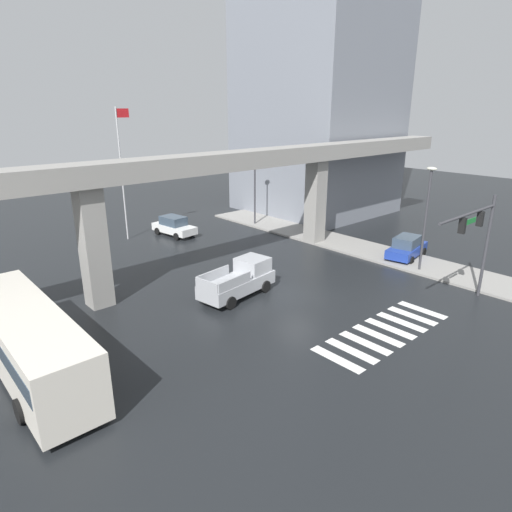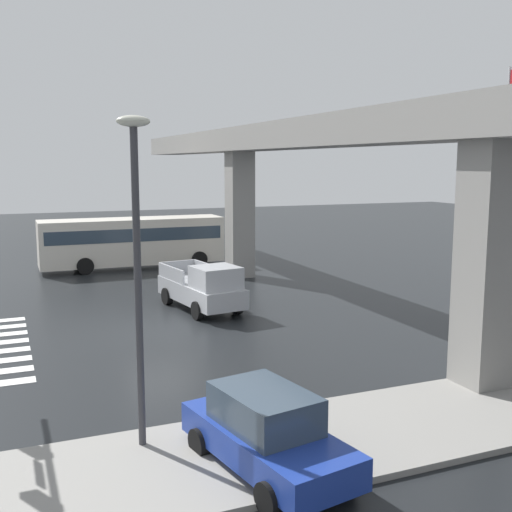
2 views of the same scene
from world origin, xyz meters
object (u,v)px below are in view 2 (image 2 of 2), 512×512
sedan_blue (266,432)px  flagpole (506,162)px  street_lamp_mid_block (481,228)px  pickup_truck (204,288)px  street_lamp_near_corner (137,246)px  city_bus (133,239)px

sedan_blue → flagpole: (-13.31, 18.93, 5.45)m
sedan_blue → street_lamp_mid_block: 8.18m
pickup_truck → street_lamp_near_corner: size_ratio=0.73×
city_bus → flagpole: size_ratio=0.99×
city_bus → pickup_truck: bearing=2.7°
street_lamp_near_corner → flagpole: flagpole is taller
city_bus → street_lamp_near_corner: (24.04, -4.68, 2.83)m
street_lamp_near_corner → sedan_blue: bearing=48.4°
street_lamp_near_corner → street_lamp_mid_block: same height
pickup_truck → street_lamp_mid_block: 13.07m
city_bus → sedan_blue: 26.08m
sedan_blue → street_lamp_near_corner: 4.69m
pickup_truck → street_lamp_mid_block: size_ratio=0.73×
pickup_truck → city_bus: city_bus is taller
pickup_truck → street_lamp_near_corner: street_lamp_near_corner is taller
pickup_truck → city_bus: 12.13m
pickup_truck → sedan_blue: bearing=-12.6°
sedan_blue → street_lamp_mid_block: size_ratio=0.63×
street_lamp_mid_block → flagpole: flagpole is taller
street_lamp_mid_block → street_lamp_near_corner: bearing=-90.0°
city_bus → flagpole: 21.21m
sedan_blue → flagpole: flagpole is taller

